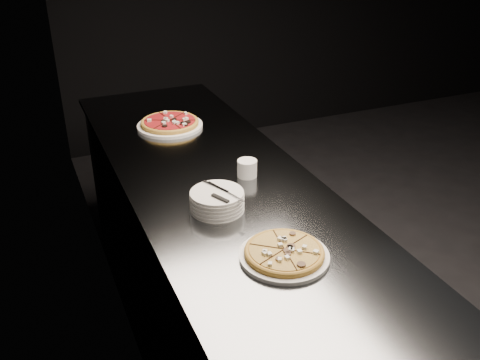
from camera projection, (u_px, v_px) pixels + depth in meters
name	position (u px, v px, depth m)	size (l,w,h in m)	color
wall_left	(113.00, 71.00, 1.81)	(0.02, 5.00, 2.80)	black
counter	(219.00, 269.00, 2.37)	(0.74, 2.44, 0.92)	#5C6063
pizza_mushroom	(284.00, 253.00, 1.66)	(0.33, 0.33, 0.03)	white
pizza_tomato	(170.00, 123.00, 2.64)	(0.37, 0.37, 0.04)	white
plate_stack	(217.00, 201.00, 1.92)	(0.19, 0.19, 0.07)	white
cutlery	(220.00, 193.00, 1.89)	(0.07, 0.21, 0.01)	#B5B8BC
ramekin	(247.00, 168.00, 2.16)	(0.08, 0.08, 0.07)	silver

